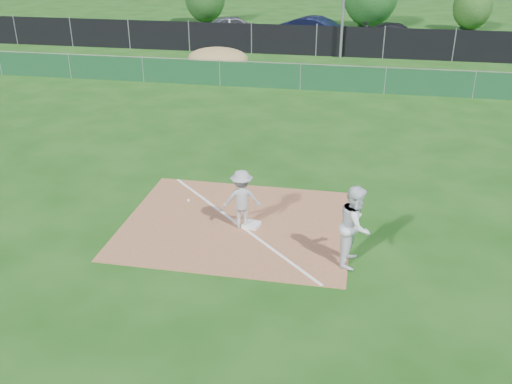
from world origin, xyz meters
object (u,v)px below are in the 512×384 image
Objects in this scene: play_at_first at (242,199)px; runner at (355,225)px; car_mid at (318,30)px; first_base at (252,225)px; car_left at (234,27)px; car_right at (397,33)px; tree_right at (473,7)px.

play_at_first is 1.00× the size of runner.
runner reaches higher than car_mid.
first_base is 0.09× the size of car_left.
car_left is 11.16m from car_right.
car_mid is 1.49× the size of tree_right.
tree_right is (7.42, 34.61, 0.75)m from runner.
play_at_first is at bearing -170.72° from first_base.
car_left is (-9.31, 28.30, -0.21)m from runner.
car_left is 1.34× the size of tree_right.
car_left is 1.01× the size of car_right.
first_base is 0.12× the size of tree_right.
car_mid is at bearing 14.66° from runner.
car_mid is at bearing -118.90° from car_left.
runner is 0.59× the size of tree_right.
runner is (2.95, -1.21, 0.17)m from play_at_first.
car_mid reaches higher than car_right.
play_at_first reaches higher than first_base.
runner reaches higher than play_at_first.
car_mid is (-3.35, 27.68, -0.15)m from runner.
tree_right is at bearing -4.36° from runner.
tree_right is (16.73, 6.31, 0.95)m from car_left.
runner is at bearing -22.34° from play_at_first.
runner is at bearing -156.34° from car_mid.
car_right is (5.20, 0.82, -0.18)m from car_mid.
first_base is 0.08× the size of car_mid.
tree_right reaches higher than play_at_first.
first_base is at bearing 168.20° from car_right.
car_left is at bearing 88.70° from car_right.
runner is 0.44× the size of car_right.
play_at_first is at bearing 170.27° from car_left.
car_left is 0.90× the size of car_mid.
play_at_first is 3.19m from runner.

